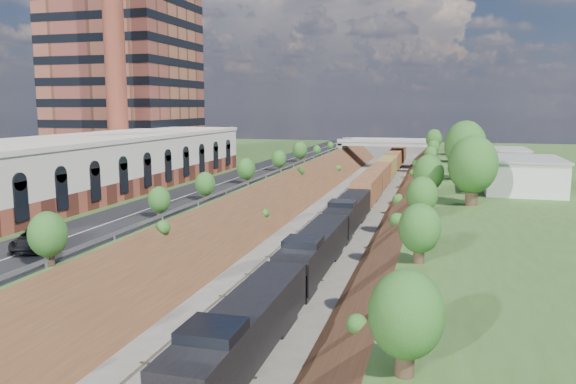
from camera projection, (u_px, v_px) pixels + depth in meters
name	position (u px, v px, depth m)	size (l,w,h in m)	color
platform_left	(150.00, 186.00, 93.48)	(44.00, 180.00, 5.00)	#385824
embankment_left	(276.00, 207.00, 88.13)	(7.07, 180.00, 7.07)	brown
embankment_right	(420.00, 214.00, 82.40)	(7.07, 180.00, 7.07)	brown
rail_left_track	(329.00, 209.00, 85.93)	(1.58, 180.00, 0.18)	gray
rail_right_track	(363.00, 210.00, 84.57)	(1.58, 180.00, 0.18)	gray
road	(249.00, 174.00, 88.53)	(8.00, 180.00, 0.10)	black
guardrail	(274.00, 172.00, 87.20)	(0.10, 171.00, 0.70)	#99999E
commercial_building	(97.00, 164.00, 70.29)	(14.30, 62.30, 7.00)	brown
highrise_tower	(122.00, 11.00, 103.17)	(22.00, 22.00, 53.90)	brown
smokestack	(114.00, 45.00, 87.02)	(3.20, 3.20, 40.00)	brown
overpass	(386.00, 148.00, 143.63)	(24.50, 8.30, 7.40)	gray
white_building_near	(521.00, 176.00, 70.45)	(9.00, 12.00, 4.00)	silver
white_building_far	(500.00, 161.00, 91.59)	(8.00, 10.00, 3.60)	silver
tree_right_large	(473.00, 165.00, 60.34)	(5.25, 5.25, 7.61)	#473323
tree_left_crest	(138.00, 206.00, 49.13)	(2.45, 2.45, 3.55)	#473323
freight_train	(372.00, 184.00, 94.93)	(3.12, 142.15, 4.64)	black
suv	(36.00, 238.00, 41.93)	(2.58, 5.60, 1.56)	black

